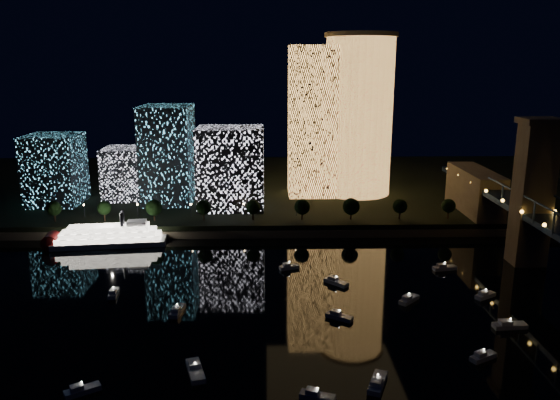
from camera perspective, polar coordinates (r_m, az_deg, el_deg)
The scene contains 10 objects.
ground at distance 144.72m, azimuth 8.67°, elevation -13.77°, with size 520.00×520.00×0.00m, color black.
far_bank at distance 294.00m, azimuth 3.36°, elevation 1.41°, with size 420.00×160.00×5.00m, color black.
seawall at distance 219.27m, azimuth 5.02°, elevation -3.37°, with size 420.00×6.00×3.00m, color #6B5E4C.
tower_cylindrical at distance 265.69m, azimuth 8.20°, elevation 8.77°, with size 34.00×34.00×75.79m.
tower_rectangular at distance 261.60m, azimuth 3.35°, elevation 8.15°, with size 22.02×22.02×70.06m, color #FFAD51.
midrise_blocks at distance 252.88m, azimuth -12.74°, elevation 3.67°, with size 105.43×41.13×43.82m.
riverboat at distance 216.85m, azimuth -17.93°, elevation -3.69°, with size 45.56×13.98×13.51m.
motorboats at distance 148.98m, azimuth 5.23°, elevation -12.45°, with size 115.19×77.64×2.78m.
esplanade_trees at distance 221.21m, azimuth -2.53°, elevation -0.75°, with size 165.87×6.99×9.00m.
street_lamps at distance 227.54m, azimuth -3.81°, elevation -0.72°, with size 132.70×0.70×5.65m.
Camera 1 is at (-24.31, -125.69, 67.48)m, focal length 35.00 mm.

